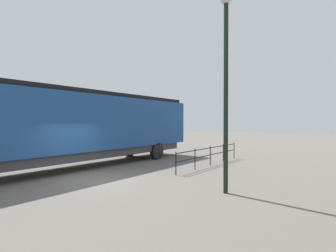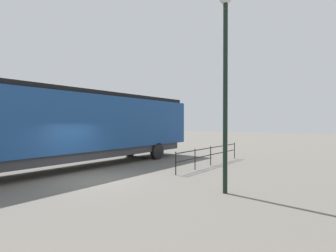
% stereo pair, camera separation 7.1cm
% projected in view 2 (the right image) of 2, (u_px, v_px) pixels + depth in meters
% --- Properties ---
extents(ground_plane, '(120.00, 120.00, 0.00)m').
position_uv_depth(ground_plane, '(94.00, 180.00, 11.42)').
color(ground_plane, '#666059').
extents(locomotive, '(2.87, 17.22, 4.18)m').
position_uv_depth(locomotive, '(83.00, 125.00, 14.55)').
color(locomotive, navy).
rests_on(locomotive, ground_plane).
extents(lamp_post, '(0.45, 0.45, 7.03)m').
position_uv_depth(lamp_post, '(225.00, 63.00, 9.16)').
color(lamp_post, black).
rests_on(lamp_post, ground_plane).
extents(platform_fence, '(0.05, 7.17, 1.10)m').
position_uv_depth(platform_fence, '(211.00, 153.00, 15.26)').
color(platform_fence, black).
rests_on(platform_fence, ground_plane).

